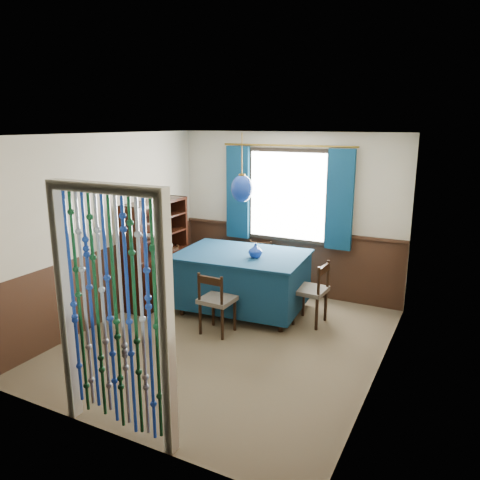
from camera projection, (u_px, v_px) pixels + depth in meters
The scene contains 22 objects.
floor at pixel (227, 341), 5.78m from camera, with size 4.00×4.00×0.00m, color brown.
ceiling at pixel (225, 134), 5.17m from camera, with size 4.00×4.00×0.00m, color silver.
wall_back at pixel (288, 215), 7.20m from camera, with size 3.60×3.60×0.00m, color beige.
wall_front at pixel (106, 299), 3.74m from camera, with size 3.60×3.60×0.00m, color beige.
wall_left at pixel (108, 228), 6.26m from camera, with size 4.00×4.00×0.00m, color beige.
wall_right at pixel (384, 264), 4.68m from camera, with size 4.00×4.00×0.00m, color beige.
wainscot_back at pixel (287, 261), 7.37m from camera, with size 3.60×3.60×0.00m, color #3A2216.
wainscot_front at pixel (114, 382), 3.94m from camera, with size 3.60×3.60×0.00m, color #3A2216.
wainscot_left at pixel (113, 281), 6.44m from camera, with size 4.00×4.00×0.00m, color #3A2216.
wainscot_right at pixel (377, 333), 4.87m from camera, with size 4.00×4.00×0.00m, color #3A2216.
window at pixel (288, 196), 7.08m from camera, with size 1.32×0.12×1.42m, color black.
doorway at pixel (113, 320), 3.84m from camera, with size 1.16×0.12×2.18m, color silver, non-canonical shape.
dining_table at pixel (242, 278), 6.61m from camera, with size 1.86×1.36×0.85m.
chair_near at pixel (216, 301), 5.90m from camera, with size 0.42×0.40×0.83m.
chair_far at pixel (258, 267), 7.30m from camera, with size 0.47×0.46×0.82m.
chair_left at pixel (178, 273), 6.99m from camera, with size 0.44×0.45×0.82m.
chair_right at pixel (312, 291), 6.20m from camera, with size 0.42×0.44×0.86m.
sideboard at pixel (157, 267), 6.96m from camera, with size 0.41×1.17×1.53m.
pendant_lamp at pixel (242, 188), 6.29m from camera, with size 0.29×0.29×0.92m.
vase_table at pixel (255, 251), 6.30m from camera, with size 0.17×0.17×0.18m, color navy.
bowl_shelf at pixel (148, 236), 6.58m from camera, with size 0.20×0.20×0.05m, color beige.
vase_sideboard at pixel (167, 244), 7.03m from camera, with size 0.18×0.18×0.19m, color beige.
Camera 1 is at (2.55, -4.64, 2.62)m, focal length 35.00 mm.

